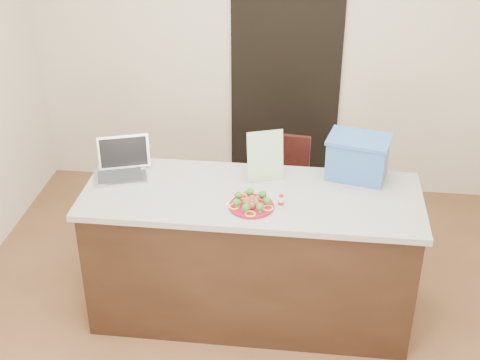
# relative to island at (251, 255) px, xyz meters

# --- Properties ---
(ground) EXTENTS (4.00, 4.00, 0.00)m
(ground) POSITION_rel_island_xyz_m (0.00, -0.25, -0.46)
(ground) COLOR brown
(ground) RESTS_ON ground
(room_shell) EXTENTS (4.00, 4.00, 4.00)m
(room_shell) POSITION_rel_island_xyz_m (0.00, -0.25, 1.16)
(room_shell) COLOR white
(room_shell) RESTS_ON ground
(doorway) EXTENTS (0.90, 0.02, 2.00)m
(doorway) POSITION_rel_island_xyz_m (0.10, 1.73, 0.54)
(doorway) COLOR black
(doorway) RESTS_ON ground
(island) EXTENTS (2.06, 0.76, 0.92)m
(island) POSITION_rel_island_xyz_m (0.00, 0.00, 0.00)
(island) COLOR black
(island) RESTS_ON ground
(plate) EXTENTS (0.27, 0.27, 0.02)m
(plate) POSITION_rel_island_xyz_m (0.02, -0.16, 0.47)
(plate) COLOR maroon
(plate) RESTS_ON island
(meatballs) EXTENTS (0.11, 0.11, 0.04)m
(meatballs) POSITION_rel_island_xyz_m (0.01, -0.16, 0.49)
(meatballs) COLOR brown
(meatballs) RESTS_ON plate
(broccoli) EXTENTS (0.22, 0.22, 0.04)m
(broccoli) POSITION_rel_island_xyz_m (0.02, -0.16, 0.51)
(broccoli) COLOR #204F15
(broccoli) RESTS_ON plate
(pepper_rings) EXTENTS (0.26, 0.25, 0.01)m
(pepper_rings) POSITION_rel_island_xyz_m (0.02, -0.16, 0.48)
(pepper_rings) COLOR #FFAF1A
(pepper_rings) RESTS_ON plate
(napkin) EXTENTS (0.19, 0.19, 0.01)m
(napkin) POSITION_rel_island_xyz_m (-0.04, -0.11, 0.46)
(napkin) COLOR silver
(napkin) RESTS_ON island
(fork) EXTENTS (0.07, 0.15, 0.00)m
(fork) POSITION_rel_island_xyz_m (-0.06, -0.10, 0.47)
(fork) COLOR silver
(fork) RESTS_ON napkin
(knife) EXTENTS (0.08, 0.21, 0.01)m
(knife) POSITION_rel_island_xyz_m (-0.01, -0.13, 0.47)
(knife) COLOR white
(knife) RESTS_ON napkin
(yogurt_bottle) EXTENTS (0.04, 0.04, 0.08)m
(yogurt_bottle) POSITION_rel_island_xyz_m (0.19, -0.13, 0.49)
(yogurt_bottle) COLOR beige
(yogurt_bottle) RESTS_ON island
(laptop) EXTENTS (0.38, 0.35, 0.23)m
(laptop) POSITION_rel_island_xyz_m (-0.84, 0.15, 0.52)
(laptop) COLOR #A9A8AD
(laptop) RESTS_ON island
(leaflet) EXTENTS (0.23, 0.12, 0.32)m
(leaflet) POSITION_rel_island_xyz_m (0.06, 0.19, 0.62)
(leaflet) COLOR white
(leaflet) RESTS_ON island
(blue_box) EXTENTS (0.43, 0.35, 0.27)m
(blue_box) POSITION_rel_island_xyz_m (0.64, 0.29, 0.60)
(blue_box) COLOR #2B5A9C
(blue_box) RESTS_ON island
(chair) EXTENTS (0.41, 0.41, 0.85)m
(chair) POSITION_rel_island_xyz_m (0.15, 0.89, 0.02)
(chair) COLOR #33120F
(chair) RESTS_ON ground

